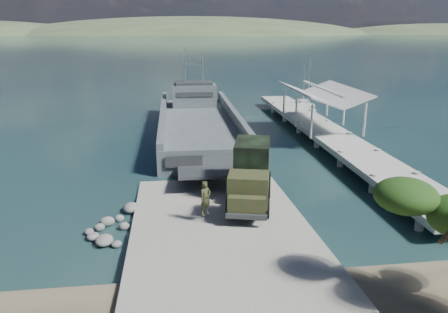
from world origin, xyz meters
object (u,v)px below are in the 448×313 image
(military_truck, at_px, (251,174))
(sailboat_far, at_px, (303,104))
(pier, at_px, (324,125))
(sailboat_near, at_px, (308,110))
(soldier, at_px, (206,204))
(landing_craft, at_px, (199,128))

(military_truck, bearing_deg, sailboat_far, 81.66)
(pier, relative_size, sailboat_near, 5.94)
(soldier, distance_m, sailboat_near, 37.40)
(soldier, xyz_separation_m, sailboat_far, (17.63, 38.25, -1.18))
(pier, distance_m, sailboat_far, 19.67)
(military_truck, xyz_separation_m, soldier, (-3.16, -2.83, -0.76))
(military_truck, bearing_deg, landing_craft, 109.39)
(landing_craft, xyz_separation_m, sailboat_near, (15.52, 10.64, -0.38))
(landing_craft, distance_m, sailboat_near, 18.82)
(sailboat_near, bearing_deg, sailboat_far, 92.53)
(pier, height_order, military_truck, pier)
(military_truck, height_order, soldier, military_truck)
(pier, height_order, soldier, pier)
(military_truck, xyz_separation_m, sailboat_far, (14.47, 35.42, -1.95))
(pier, xyz_separation_m, sailboat_far, (3.84, 19.25, -1.27))
(pier, xyz_separation_m, soldier, (-13.79, -18.99, -0.09))
(military_truck, bearing_deg, sailboat_near, 79.91)
(soldier, bearing_deg, sailboat_far, 29.31)
(landing_craft, xyz_separation_m, soldier, (-1.23, -22.78, 0.73))
(landing_craft, height_order, military_truck, landing_craft)
(soldier, bearing_deg, military_truck, 5.93)
(pier, distance_m, landing_craft, 13.14)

